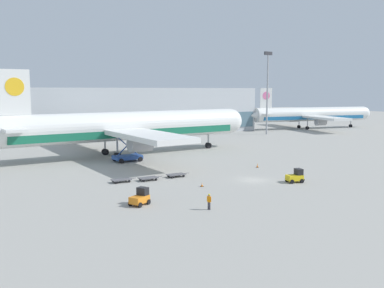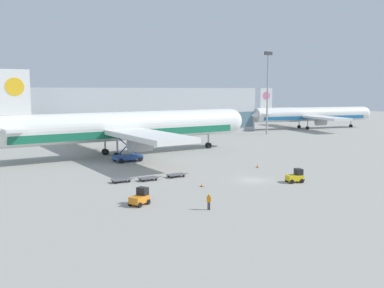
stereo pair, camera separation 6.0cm
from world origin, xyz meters
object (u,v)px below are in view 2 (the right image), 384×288
Objects in this scene: baggage_dolly_third at (176,175)px; ground_crew_near at (209,200)px; scissor_lift_loader at (127,150)px; traffic_cone_near at (257,165)px; airplane_distant at (311,115)px; baggage_tug_foreground at (140,197)px; light_mast at (268,87)px; airplane_main at (126,127)px; traffic_cone_far at (202,185)px; baggage_dolly_lead at (121,180)px; baggage_dolly_second at (148,178)px; baggage_tug_mid at (296,176)px.

baggage_dolly_third is 2.01× the size of ground_crew_near.
scissor_lift_loader is 24.54m from traffic_cone_near.
airplane_distant is 110.33m from baggage_tug_foreground.
scissor_lift_loader is at bearing -145.76° from airplane_distant.
light_mast is 58.57m from traffic_cone_near.
traffic_cone_near reaches higher than baggage_dolly_third.
traffic_cone_far is at bearing -95.42° from airplane_main.
baggage_tug_foreground is at bearing -133.32° from airplane_distant.
traffic_cone_near is at bearing 0.02° from baggage_dolly_third.
ground_crew_near is at bearing -80.48° from baggage_dolly_lead.
airplane_main is at bearing 74.99° from baggage_dolly_second.
ground_crew_near is at bearing -149.32° from baggage_tug_mid.
baggage_tug_foreground reaches higher than baggage_dolly_lead.
traffic_cone_far is at bearing -6.68° from baggage_tug_foreground.
baggage_dolly_third is (0.64, -17.68, -1.69)m from scissor_lift_loader.
baggage_dolly_third is (4.78, 0.07, 0.00)m from baggage_dolly_second.
baggage_tug_mid reaches higher than baggage_dolly_third.
baggage_tug_mid is (13.67, -30.06, -1.20)m from scissor_lift_loader.
traffic_cone_near is at bearing -48.29° from scissor_lift_loader.
baggage_dolly_second is 1.00× the size of baggage_dolly_third.
scissor_lift_loader is 18.30m from baggage_dolly_second.
baggage_tug_mid is 4.95× the size of traffic_cone_far.
scissor_lift_loader is 35.83m from ground_crew_near.
airplane_distant is at bearing -75.04° from ground_crew_near.
baggage_dolly_lead is 5.27× the size of traffic_cone_near.
baggage_dolly_third is (11.46, 11.82, -0.49)m from baggage_tug_foreground.
airplane_distant reaches higher than baggage_dolly_second.
baggage_tug_mid reaches higher than ground_crew_near.
traffic_cone_near is (24.84, -1.01, -0.04)m from baggage_dolly_lead.
airplane_main reaches higher than traffic_cone_near.
light_mast reaches higher than baggage_tug_foreground.
baggage_tug_mid is 12.65m from traffic_cone_near.
traffic_cone_near is at bearing -4.17° from baggage_tug_foreground.
light_mast is 8.78× the size of baggage_tug_foreground.
baggage_dolly_lead is at bearing -138.47° from airplane_distant.
airplane_distant is 109.11m from ground_crew_near.
baggage_dolly_lead is 12.05m from traffic_cone_far.
baggage_tug_mid is 25.46m from baggage_dolly_lead.
baggage_tug_foreground is at bearing -157.06° from traffic_cone_near.
light_mast is 76.71m from baggage_dolly_lead.
baggage_tug_foreground is 13.00m from baggage_dolly_lead.
baggage_tug_mid is (11.03, -36.77, -4.96)m from airplane_main.
light_mast is 13.39× the size of ground_crew_near.
ground_crew_near is at bearing -73.27° from baggage_tug_foreground.
airplane_distant is 98.54m from baggage_dolly_second.
baggage_dolly_lead is at bearing -13.50° from ground_crew_near.
airplane_distant is at bearing 6.09° from baggage_tug_foreground.
baggage_tug_mid is 0.73× the size of baggage_dolly_lead.
airplane_main is at bearing 86.16° from traffic_cone_far.
baggage_dolly_second is at bearing -104.74° from scissor_lift_loader.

